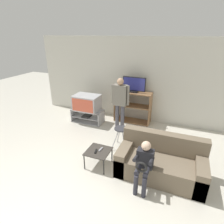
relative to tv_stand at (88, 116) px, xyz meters
The scene contains 13 objects.
ground_plane 3.27m from the tv_stand, 69.53° to the right, with size 18.00×18.00×0.00m, color beige.
wall_back 1.79m from the tv_stand, 36.50° to the left, with size 6.40×0.06×2.60m.
tv_stand is the anchor object (origin of this frame).
television_main 0.45m from the tv_stand, 75.94° to the right, with size 0.79×0.57×0.48m.
media_shelf 1.48m from the tv_stand, 23.10° to the left, with size 1.15×0.41×1.00m.
television_flat 1.77m from the tv_stand, 22.55° to the left, with size 0.71×0.20×0.47m.
folding_stool 1.83m from the tv_stand, 34.04° to the right, with size 0.39×0.46×0.56m.
snack_table 2.24m from the tv_stand, 55.35° to the right, with size 0.50×0.50×0.37m.
remote_control_black 2.27m from the tv_stand, 56.70° to the right, with size 0.04×0.14×0.02m, color black.
remote_control_white 2.22m from the tv_stand, 53.84° to the right, with size 0.04×0.14×0.02m, color gray.
couch 3.03m from the tv_stand, 32.56° to the right, with size 1.69×0.81×0.82m.
person_standing_adult 1.35m from the tv_stand, ahead, with size 0.53×0.20×1.55m.
person_seated_child 3.14m from the tv_stand, 42.39° to the right, with size 0.33×0.43×0.94m.
Camera 1 is at (1.64, -1.77, 2.69)m, focal length 30.00 mm.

